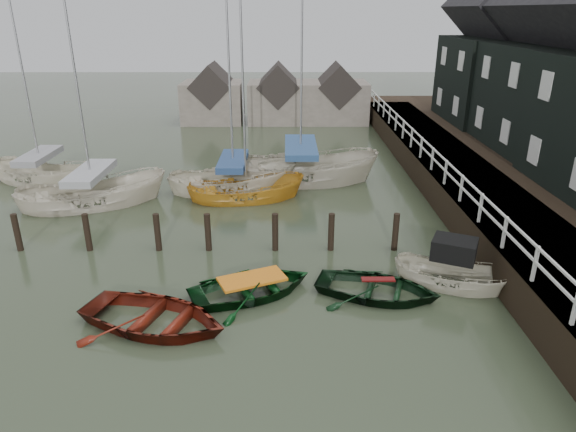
{
  "coord_description": "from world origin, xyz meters",
  "views": [
    {
      "loc": [
        1.6,
        -13.74,
        8.06
      ],
      "look_at": [
        1.66,
        2.8,
        1.4
      ],
      "focal_mm": 32.0,
      "sensor_mm": 36.0,
      "label": 1
    }
  ],
  "objects_px": {
    "rowboat_green": "(252,294)",
    "sailboat_a": "(95,203)",
    "rowboat_dkgreen": "(377,296)",
    "sailboat_b": "(234,189)",
    "rowboat_red": "(155,327)",
    "sailboat_c": "(247,199)",
    "sailboat_d": "(300,180)",
    "sailboat_e": "(43,181)",
    "motorboat": "(452,282)"
  },
  "relations": [
    {
      "from": "rowboat_red",
      "to": "sailboat_b",
      "type": "bearing_deg",
      "value": 14.0
    },
    {
      "from": "rowboat_green",
      "to": "rowboat_dkgreen",
      "type": "xyz_separation_m",
      "value": [
        3.79,
        -0.1,
        0.0
      ]
    },
    {
      "from": "motorboat",
      "to": "sailboat_b",
      "type": "xyz_separation_m",
      "value": [
        -7.72,
        9.25,
        -0.06
      ]
    },
    {
      "from": "rowboat_red",
      "to": "sailboat_e",
      "type": "height_order",
      "value": "sailboat_e"
    },
    {
      "from": "rowboat_green",
      "to": "sailboat_b",
      "type": "distance_m",
      "value": 9.89
    },
    {
      "from": "rowboat_red",
      "to": "sailboat_b",
      "type": "height_order",
      "value": "sailboat_b"
    },
    {
      "from": "sailboat_b",
      "to": "sailboat_e",
      "type": "xyz_separation_m",
      "value": [
        -9.69,
        1.17,
        -0.0
      ]
    },
    {
      "from": "rowboat_red",
      "to": "sailboat_d",
      "type": "bearing_deg",
      "value": 0.79
    },
    {
      "from": "rowboat_green",
      "to": "sailboat_c",
      "type": "bearing_deg",
      "value": -18.3
    },
    {
      "from": "rowboat_green",
      "to": "sailboat_d",
      "type": "xyz_separation_m",
      "value": [
        1.75,
        11.13,
        0.06
      ]
    },
    {
      "from": "rowboat_dkgreen",
      "to": "motorboat",
      "type": "bearing_deg",
      "value": -57.8
    },
    {
      "from": "rowboat_dkgreen",
      "to": "sailboat_c",
      "type": "xyz_separation_m",
      "value": [
        -4.57,
        8.57,
        0.02
      ]
    },
    {
      "from": "rowboat_red",
      "to": "sailboat_e",
      "type": "xyz_separation_m",
      "value": [
        -8.61,
        12.65,
        0.07
      ]
    },
    {
      "from": "rowboat_red",
      "to": "rowboat_green",
      "type": "bearing_deg",
      "value": -37.02
    },
    {
      "from": "rowboat_red",
      "to": "sailboat_d",
      "type": "distance_m",
      "value": 13.54
    },
    {
      "from": "rowboat_red",
      "to": "sailboat_b",
      "type": "relative_size",
      "value": 0.36
    },
    {
      "from": "rowboat_green",
      "to": "sailboat_d",
      "type": "height_order",
      "value": "sailboat_d"
    },
    {
      "from": "motorboat",
      "to": "sailboat_b",
      "type": "distance_m",
      "value": 12.05
    },
    {
      "from": "sailboat_a",
      "to": "sailboat_e",
      "type": "xyz_separation_m",
      "value": [
        -3.67,
        3.16,
        0.0
      ]
    },
    {
      "from": "rowboat_dkgreen",
      "to": "sailboat_c",
      "type": "height_order",
      "value": "sailboat_c"
    },
    {
      "from": "rowboat_red",
      "to": "sailboat_b",
      "type": "xyz_separation_m",
      "value": [
        1.08,
        11.48,
        0.07
      ]
    },
    {
      "from": "motorboat",
      "to": "sailboat_c",
      "type": "bearing_deg",
      "value": 66.29
    },
    {
      "from": "rowboat_green",
      "to": "sailboat_d",
      "type": "relative_size",
      "value": 0.31
    },
    {
      "from": "sailboat_a",
      "to": "sailboat_c",
      "type": "xyz_separation_m",
      "value": [
        6.71,
        0.68,
        -0.05
      ]
    },
    {
      "from": "sailboat_b",
      "to": "sailboat_c",
      "type": "relative_size",
      "value": 1.19
    },
    {
      "from": "sailboat_a",
      "to": "sailboat_c",
      "type": "height_order",
      "value": "sailboat_a"
    },
    {
      "from": "rowboat_green",
      "to": "sailboat_e",
      "type": "height_order",
      "value": "sailboat_e"
    },
    {
      "from": "sailboat_b",
      "to": "sailboat_c",
      "type": "height_order",
      "value": "sailboat_b"
    },
    {
      "from": "rowboat_red",
      "to": "sailboat_c",
      "type": "bearing_deg",
      "value": 9.49
    },
    {
      "from": "rowboat_dkgreen",
      "to": "sailboat_d",
      "type": "bearing_deg",
      "value": 28.25
    },
    {
      "from": "rowboat_dkgreen",
      "to": "sailboat_a",
      "type": "distance_m",
      "value": 13.77
    },
    {
      "from": "rowboat_green",
      "to": "sailboat_a",
      "type": "relative_size",
      "value": 0.33
    },
    {
      "from": "rowboat_red",
      "to": "sailboat_c",
      "type": "xyz_separation_m",
      "value": [
        1.77,
        10.17,
        0.02
      ]
    },
    {
      "from": "sailboat_d",
      "to": "rowboat_dkgreen",
      "type": "bearing_deg",
      "value": -169.54
    },
    {
      "from": "sailboat_b",
      "to": "rowboat_green",
      "type": "bearing_deg",
      "value": 174.6
    },
    {
      "from": "sailboat_b",
      "to": "sailboat_d",
      "type": "xyz_separation_m",
      "value": [
        3.24,
        1.35,
        -0.01
      ]
    },
    {
      "from": "rowboat_red",
      "to": "motorboat",
      "type": "height_order",
      "value": "motorboat"
    },
    {
      "from": "motorboat",
      "to": "sailboat_a",
      "type": "xyz_separation_m",
      "value": [
        -13.74,
        7.26,
        -0.06
      ]
    },
    {
      "from": "rowboat_dkgreen",
      "to": "sailboat_b",
      "type": "distance_m",
      "value": 11.19
    },
    {
      "from": "sailboat_a",
      "to": "sailboat_c",
      "type": "distance_m",
      "value": 6.75
    },
    {
      "from": "sailboat_a",
      "to": "rowboat_green",
      "type": "bearing_deg",
      "value": -156.88
    },
    {
      "from": "sailboat_c",
      "to": "rowboat_dkgreen",
      "type": "bearing_deg",
      "value": -160.05
    },
    {
      "from": "sailboat_b",
      "to": "motorboat",
      "type": "bearing_deg",
      "value": -154.18
    },
    {
      "from": "sailboat_a",
      "to": "sailboat_e",
      "type": "distance_m",
      "value": 4.84
    },
    {
      "from": "sailboat_c",
      "to": "sailboat_a",
      "type": "bearing_deg",
      "value": 87.69
    },
    {
      "from": "sailboat_a",
      "to": "sailboat_b",
      "type": "bearing_deg",
      "value": -92.54
    },
    {
      "from": "rowboat_red",
      "to": "motorboat",
      "type": "relative_size",
      "value": 1.06
    },
    {
      "from": "rowboat_red",
      "to": "sailboat_a",
      "type": "relative_size",
      "value": 0.37
    },
    {
      "from": "rowboat_dkgreen",
      "to": "sailboat_b",
      "type": "bearing_deg",
      "value": 46.08
    },
    {
      "from": "rowboat_green",
      "to": "sailboat_a",
      "type": "distance_m",
      "value": 10.81
    }
  ]
}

